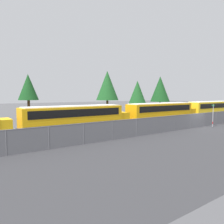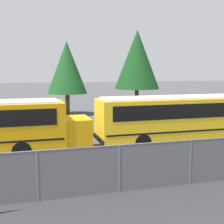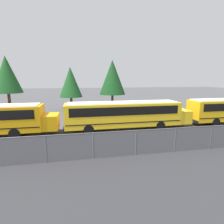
# 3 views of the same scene
# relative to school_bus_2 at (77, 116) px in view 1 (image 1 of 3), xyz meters

# --- Properties ---
(ground_plane) EXTENTS (200.00, 200.00, 0.00)m
(ground_plane) POSITION_rel_school_bus_2_xyz_m (14.11, -6.79, -1.81)
(ground_plane) COLOR #424244
(fence) EXTENTS (113.34, 0.07, 1.88)m
(fence) POSITION_rel_school_bus_2_xyz_m (14.11, -6.79, -0.85)
(fence) COLOR #9EA0A5
(fence) RESTS_ON ground_plane
(school_bus_2) EXTENTS (13.83, 2.51, 3.03)m
(school_bus_2) POSITION_rel_school_bus_2_xyz_m (0.00, 0.00, 0.00)
(school_bus_2) COLOR #EDA80F
(school_bus_2) RESTS_ON ground_plane
(school_bus_3) EXTENTS (13.83, 2.51, 3.03)m
(school_bus_3) POSITION_rel_school_bus_2_xyz_m (14.64, -0.25, 0.00)
(school_bus_3) COLOR orange
(school_bus_3) RESTS_ON ground_plane
(school_bus_4) EXTENTS (13.83, 2.51, 3.03)m
(school_bus_4) POSITION_rel_school_bus_2_xyz_m (28.96, -0.28, 0.00)
(school_bus_4) COLOR yellow
(school_bus_4) RESTS_ON ground_plane
(street_sign) EXTENTS (0.70, 0.09, 3.05)m
(street_sign) POSITION_rel_school_bus_2_xyz_m (16.36, -7.63, -0.20)
(street_sign) COLOR #B7B7BC
(street_sign) RESTS_ON ground_plane
(tree_0) EXTENTS (4.45, 4.45, 9.02)m
(tree_0) POSITION_rel_school_bus_2_xyz_m (13.03, 12.58, 4.29)
(tree_0) COLOR #51381E
(tree_0) RESTS_ON ground_plane
(tree_1) EXTENTS (4.87, 4.87, 8.91)m
(tree_1) POSITION_rel_school_bus_2_xyz_m (30.34, 14.36, 3.91)
(tree_1) COLOR #51381E
(tree_1) RESTS_ON ground_plane
(tree_2) EXTENTS (4.08, 4.08, 7.53)m
(tree_2) POSITION_rel_school_bus_2_xyz_m (22.71, 14.39, 3.05)
(tree_2) COLOR #51381E
(tree_2) RESTS_ON ground_plane
(tree_3) EXTENTS (3.36, 3.36, 7.79)m
(tree_3) POSITION_rel_school_bus_2_xyz_m (-1.55, 14.92, 3.73)
(tree_3) COLOR #51381E
(tree_3) RESTS_ON ground_plane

